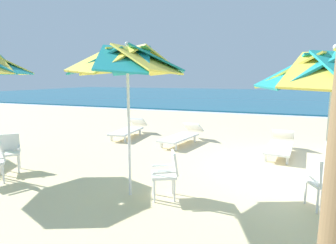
{
  "coord_description": "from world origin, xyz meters",
  "views": [
    {
      "loc": [
        -0.4,
        -6.89,
        2.17
      ],
      "look_at": [
        -3.0,
        0.06,
        1.0
      ],
      "focal_mm": 30.05,
      "sensor_mm": 36.0,
      "label": 1
    }
  ],
  "objects_px": {
    "sun_lounger_2": "(182,135)",
    "sun_lounger_1": "(280,145)",
    "beach_umbrella_1": "(127,63)",
    "plastic_chair_1": "(167,172)",
    "sun_lounger_3": "(129,129)",
    "beach_ball": "(334,145)",
    "plastic_chair_0": "(326,181)",
    "beach_umbrella_0": "(334,73)",
    "plastic_chair_4": "(10,150)"
  },
  "relations": [
    {
      "from": "beach_ball",
      "to": "sun_lounger_2",
      "type": "bearing_deg",
      "value": -168.46
    },
    {
      "from": "beach_umbrella_0",
      "to": "beach_ball",
      "type": "distance_m",
      "value": 5.89
    },
    {
      "from": "plastic_chair_1",
      "to": "sun_lounger_3",
      "type": "relative_size",
      "value": 0.4
    },
    {
      "from": "plastic_chair_0",
      "to": "beach_umbrella_1",
      "type": "height_order",
      "value": "beach_umbrella_1"
    },
    {
      "from": "plastic_chair_1",
      "to": "beach_umbrella_1",
      "type": "bearing_deg",
      "value": -169.54
    },
    {
      "from": "beach_umbrella_0",
      "to": "plastic_chair_4",
      "type": "bearing_deg",
      "value": 176.06
    },
    {
      "from": "plastic_chair_0",
      "to": "sun_lounger_3",
      "type": "height_order",
      "value": "plastic_chair_0"
    },
    {
      "from": "plastic_chair_1",
      "to": "plastic_chair_4",
      "type": "bearing_deg",
      "value": 178.26
    },
    {
      "from": "sun_lounger_1",
      "to": "sun_lounger_3",
      "type": "distance_m",
      "value": 5.25
    },
    {
      "from": "plastic_chair_1",
      "to": "sun_lounger_2",
      "type": "bearing_deg",
      "value": 104.26
    },
    {
      "from": "beach_umbrella_0",
      "to": "plastic_chair_0",
      "type": "distance_m",
      "value": 1.92
    },
    {
      "from": "sun_lounger_3",
      "to": "beach_ball",
      "type": "distance_m",
      "value": 6.78
    },
    {
      "from": "plastic_chair_4",
      "to": "beach_ball",
      "type": "height_order",
      "value": "plastic_chair_4"
    },
    {
      "from": "plastic_chair_1",
      "to": "sun_lounger_1",
      "type": "relative_size",
      "value": 0.39
    },
    {
      "from": "plastic_chair_0",
      "to": "plastic_chair_4",
      "type": "height_order",
      "value": "same"
    },
    {
      "from": "plastic_chair_1",
      "to": "sun_lounger_2",
      "type": "relative_size",
      "value": 0.39
    },
    {
      "from": "sun_lounger_3",
      "to": "plastic_chair_0",
      "type": "bearing_deg",
      "value": -34.77
    },
    {
      "from": "beach_umbrella_0",
      "to": "beach_ball",
      "type": "relative_size",
      "value": 9.92
    },
    {
      "from": "beach_umbrella_1",
      "to": "sun_lounger_3",
      "type": "bearing_deg",
      "value": 118.71
    },
    {
      "from": "sun_lounger_2",
      "to": "sun_lounger_3",
      "type": "distance_m",
      "value": 2.22
    },
    {
      "from": "sun_lounger_2",
      "to": "plastic_chair_0",
      "type": "bearing_deg",
      "value": -45.22
    },
    {
      "from": "plastic_chair_1",
      "to": "sun_lounger_1",
      "type": "distance_m",
      "value": 4.31
    },
    {
      "from": "plastic_chair_4",
      "to": "beach_ball",
      "type": "relative_size",
      "value": 3.3
    },
    {
      "from": "sun_lounger_3",
      "to": "plastic_chair_1",
      "type": "bearing_deg",
      "value": -54.36
    },
    {
      "from": "beach_umbrella_0",
      "to": "plastic_chair_0",
      "type": "height_order",
      "value": "beach_umbrella_0"
    },
    {
      "from": "sun_lounger_1",
      "to": "beach_umbrella_1",
      "type": "bearing_deg",
      "value": -123.91
    },
    {
      "from": "beach_umbrella_0",
      "to": "beach_umbrella_1",
      "type": "distance_m",
      "value": 3.14
    },
    {
      "from": "beach_umbrella_1",
      "to": "beach_ball",
      "type": "distance_m",
      "value": 7.08
    },
    {
      "from": "sun_lounger_1",
      "to": "beach_ball",
      "type": "relative_size",
      "value": 8.39
    },
    {
      "from": "plastic_chair_4",
      "to": "plastic_chair_0",
      "type": "bearing_deg",
      "value": 3.03
    },
    {
      "from": "beach_umbrella_1",
      "to": "beach_ball",
      "type": "relative_size",
      "value": 10.64
    },
    {
      "from": "plastic_chair_1",
      "to": "beach_ball",
      "type": "relative_size",
      "value": 3.3
    },
    {
      "from": "sun_lounger_1",
      "to": "beach_ball",
      "type": "height_order",
      "value": "sun_lounger_1"
    },
    {
      "from": "beach_umbrella_1",
      "to": "plastic_chair_0",
      "type": "bearing_deg",
      "value": 10.32
    },
    {
      "from": "plastic_chair_1",
      "to": "plastic_chair_4",
      "type": "distance_m",
      "value": 3.99
    },
    {
      "from": "plastic_chair_0",
      "to": "beach_umbrella_0",
      "type": "bearing_deg",
      "value": -101.1
    },
    {
      "from": "plastic_chair_1",
      "to": "sun_lounger_2",
      "type": "height_order",
      "value": "plastic_chair_1"
    },
    {
      "from": "beach_umbrella_0",
      "to": "sun_lounger_1",
      "type": "height_order",
      "value": "beach_umbrella_0"
    },
    {
      "from": "beach_umbrella_1",
      "to": "sun_lounger_3",
      "type": "distance_m",
      "value": 5.72
    },
    {
      "from": "plastic_chair_1",
      "to": "plastic_chair_4",
      "type": "xyz_separation_m",
      "value": [
        -3.99,
        0.12,
        0.0
      ]
    },
    {
      "from": "sun_lounger_1",
      "to": "beach_ball",
      "type": "xyz_separation_m",
      "value": [
        1.55,
        1.25,
        -0.15
      ]
    },
    {
      "from": "beach_umbrella_1",
      "to": "sun_lounger_3",
      "type": "height_order",
      "value": "beach_umbrella_1"
    },
    {
      "from": "beach_umbrella_1",
      "to": "sun_lounger_1",
      "type": "height_order",
      "value": "beach_umbrella_1"
    },
    {
      "from": "plastic_chair_1",
      "to": "sun_lounger_2",
      "type": "xyz_separation_m",
      "value": [
        -1.05,
        4.14,
        -0.22
      ]
    },
    {
      "from": "plastic_chair_4",
      "to": "sun_lounger_1",
      "type": "height_order",
      "value": "plastic_chair_4"
    },
    {
      "from": "sun_lounger_2",
      "to": "sun_lounger_1",
      "type": "bearing_deg",
      "value": -5.94
    },
    {
      "from": "beach_umbrella_1",
      "to": "sun_lounger_1",
      "type": "xyz_separation_m",
      "value": [
        2.66,
        3.96,
        -2.15
      ]
    },
    {
      "from": "plastic_chair_0",
      "to": "sun_lounger_1",
      "type": "height_order",
      "value": "plastic_chair_0"
    },
    {
      "from": "plastic_chair_1",
      "to": "sun_lounger_3",
      "type": "height_order",
      "value": "plastic_chair_1"
    },
    {
      "from": "beach_umbrella_1",
      "to": "beach_ball",
      "type": "bearing_deg",
      "value": 51.0
    }
  ]
}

